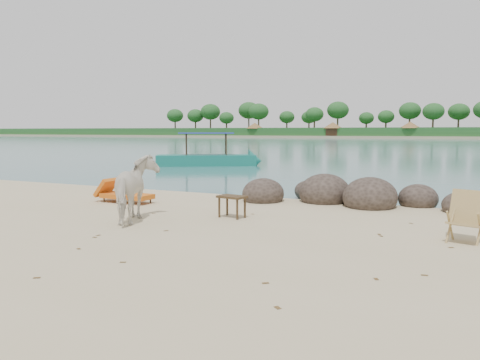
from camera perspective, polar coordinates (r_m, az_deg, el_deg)
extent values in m
plane|color=#3A7175|center=(97.87, 22.71, 4.29)|extent=(400.00, 400.00, 0.00)
cube|color=tan|center=(177.81, 23.92, 4.80)|extent=(420.00, 90.00, 1.40)
cube|color=#1E4C1E|center=(142.81, 23.59, 5.41)|extent=(420.00, 18.00, 2.40)
ellipsoid|color=#2E251E|center=(14.11, 2.84, -1.80)|extent=(1.25, 1.38, 0.94)
ellipsoid|color=#2E251E|center=(14.22, 10.27, -1.64)|extent=(1.52, 1.67, 1.14)
ellipsoid|color=#2E251E|center=(13.54, 15.56, -2.16)|extent=(1.50, 1.65, 1.13)
ellipsoid|color=#2E251E|center=(14.20, 20.88, -2.25)|extent=(1.10, 1.21, 0.82)
ellipsoid|color=#2E251E|center=(13.47, 25.32, -2.97)|extent=(0.95, 1.04, 0.71)
ellipsoid|color=#2E251E|center=(15.41, 8.35, -1.42)|extent=(0.91, 1.00, 0.68)
ellipsoid|color=#2E251E|center=(15.22, 14.34, -1.71)|extent=(0.80, 0.88, 0.60)
imported|color=silver|center=(11.12, -12.45, -1.17)|extent=(1.56, 2.01, 1.54)
plane|color=brown|center=(10.01, 16.60, -6.52)|extent=(0.13, 0.13, 0.00)
plane|color=brown|center=(6.65, 3.13, -12.66)|extent=(0.14, 0.14, 0.00)
plane|color=brown|center=(9.78, -17.30, -6.84)|extent=(0.11, 0.11, 0.00)
plane|color=brown|center=(7.46, -23.53, -11.08)|extent=(0.14, 0.14, 0.00)
plane|color=brown|center=(9.86, 16.81, -6.72)|extent=(0.14, 0.14, 0.00)
plane|color=brown|center=(10.07, -9.01, -6.28)|extent=(0.14, 0.14, 0.00)
plane|color=brown|center=(7.48, 21.57, -10.95)|extent=(0.12, 0.12, 0.00)
plane|color=brown|center=(8.93, -19.06, -8.11)|extent=(0.13, 0.13, 0.00)
plane|color=brown|center=(12.22, -10.46, -4.13)|extent=(0.14, 0.14, 0.00)
plane|color=brown|center=(11.88, 1.56, -4.31)|extent=(0.14, 0.14, 0.00)
plane|color=brown|center=(9.93, -16.89, -6.63)|extent=(0.11, 0.11, 0.00)
plane|color=brown|center=(11.40, 20.12, -5.13)|extent=(0.13, 0.13, 0.00)
plane|color=brown|center=(7.86, -14.07, -9.89)|extent=(0.13, 0.13, 0.00)
plane|color=brown|center=(7.08, 16.26, -11.73)|extent=(0.13, 0.13, 0.00)
plane|color=brown|center=(5.81, 4.60, -15.51)|extent=(0.14, 0.14, 0.00)
plane|color=brown|center=(9.36, 24.32, -7.68)|extent=(0.14, 0.14, 0.00)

